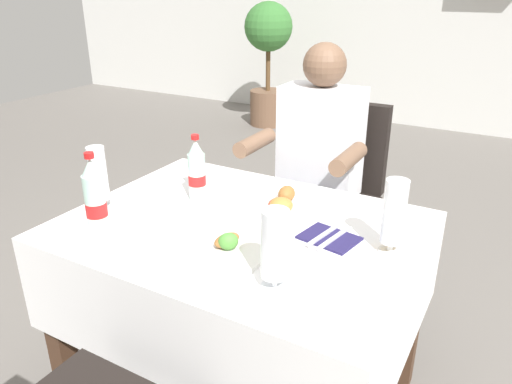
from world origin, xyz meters
The scene contains 12 objects.
main_dining_table centered at (-0.08, -0.08, 0.58)m, with size 1.16×0.88×0.75m.
chair_far_diner_seat centered at (-0.08, 0.75, 0.55)m, with size 0.44×0.50×0.97m.
seated_diner_far centered at (-0.13, 0.64, 0.71)m, with size 0.50×0.46×1.26m.
plate_near_camera centered at (-0.03, -0.25, 0.77)m, with size 0.26×0.26×0.06m.
plate_far_diner centered at (-0.03, 0.09, 0.77)m, with size 0.24×0.24×0.07m.
beer_glass_left centered at (0.18, -0.34, 0.86)m, with size 0.07×0.07×0.22m.
beer_glass_middle centered at (-0.58, -0.21, 0.86)m, with size 0.07×0.07×0.23m.
beer_glass_right centered at (0.39, -0.01, 0.87)m, with size 0.07×0.07×0.23m.
cola_bottle_primary centered at (-0.44, -0.36, 0.87)m, with size 0.07×0.07×0.28m.
cola_bottle_secondary centered at (-0.33, 0.02, 0.86)m, with size 0.06×0.06×0.25m.
napkin_cutlery_set centered at (0.21, -0.03, 0.76)m, with size 0.19×0.20×0.01m.
potted_plant_corner centered at (-1.90, 3.49, 0.79)m, with size 0.51×0.51×1.32m.
Camera 1 is at (0.67, -1.31, 1.49)m, focal length 34.33 mm.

